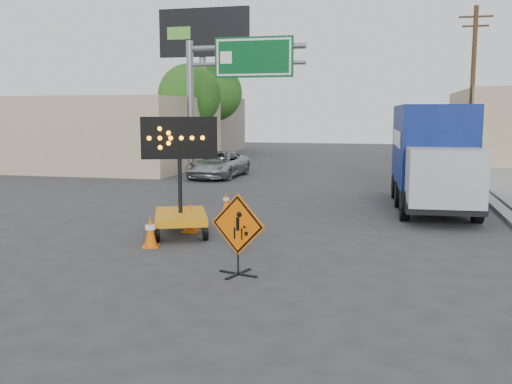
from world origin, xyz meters
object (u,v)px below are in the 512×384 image
(arrow_board, at_px, (180,209))
(pickup_truck, at_px, (218,165))
(construction_sign, at_px, (238,232))
(box_truck, at_px, (432,162))

(arrow_board, height_order, pickup_truck, arrow_board)
(pickup_truck, bearing_deg, arrow_board, -74.93)
(construction_sign, height_order, box_truck, box_truck)
(arrow_board, height_order, box_truck, box_truck)
(pickup_truck, bearing_deg, construction_sign, -69.42)
(pickup_truck, height_order, box_truck, box_truck)
(construction_sign, relative_size, arrow_board, 0.53)
(arrow_board, relative_size, box_truck, 0.42)
(construction_sign, xyz_separation_m, pickup_truck, (-5.40, 16.25, -0.21))
(construction_sign, xyz_separation_m, box_truck, (4.18, 9.09, 0.69))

